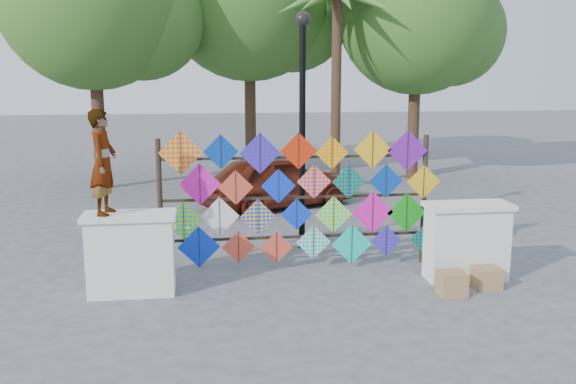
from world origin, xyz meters
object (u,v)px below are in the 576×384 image
object	(u,v)px
sedan	(276,181)
kite_rack	(300,199)
vendor_woman	(103,162)
lamppost	(302,109)

from	to	relation	value
sedan	kite_rack	bearing A→B (deg)	154.98
kite_rack	vendor_woman	size ratio (longest dim) A/B	3.12
kite_rack	lamppost	size ratio (longest dim) A/B	1.10
kite_rack	lamppost	bearing A→B (deg)	79.57
vendor_woman	sedan	bearing A→B (deg)	-19.38
sedan	lamppost	world-z (taller)	lamppost
vendor_woman	lamppost	distance (m)	4.05
vendor_woman	sedan	distance (m)	6.94
kite_rack	lamppost	world-z (taller)	lamppost
vendor_woman	sedan	size ratio (longest dim) A/B	0.40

